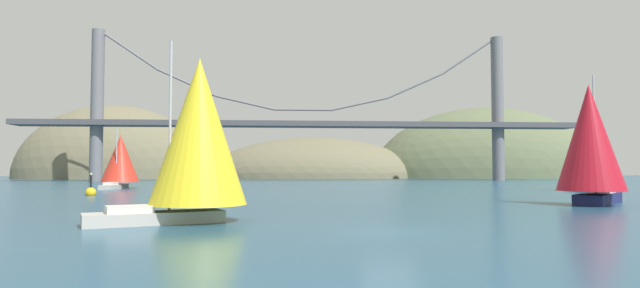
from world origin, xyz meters
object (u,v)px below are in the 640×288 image
(sailboat_scarlet_sail, at_px, (120,160))
(channel_buoy, at_px, (91,192))
(sailboat_crimson_sail, at_px, (590,142))
(sailboat_white_mainsail, at_px, (593,157))
(sailboat_yellow_sail, at_px, (197,134))

(sailboat_scarlet_sail, distance_m, channel_buoy, 20.52)
(sailboat_crimson_sail, xyz_separation_m, sailboat_white_mainsail, (14.70, 22.87, -0.63))
(sailboat_white_mainsail, height_order, channel_buoy, sailboat_white_mainsail)
(sailboat_scarlet_sail, height_order, channel_buoy, sailboat_scarlet_sail)
(sailboat_scarlet_sail, height_order, sailboat_white_mainsail, sailboat_white_mainsail)
(sailboat_white_mainsail, bearing_deg, sailboat_yellow_sail, -142.65)
(sailboat_crimson_sail, relative_size, sailboat_yellow_sail, 1.08)
(sailboat_yellow_sail, relative_size, channel_buoy, 3.67)
(sailboat_white_mainsail, relative_size, channel_buoy, 3.37)
(sailboat_white_mainsail, height_order, sailboat_yellow_sail, sailboat_yellow_sail)
(sailboat_crimson_sail, bearing_deg, sailboat_scarlet_sail, 141.48)
(sailboat_scarlet_sail, distance_m, sailboat_white_mainsail, 64.04)
(sailboat_white_mainsail, relative_size, sailboat_yellow_sail, 0.92)
(sailboat_crimson_sail, distance_m, sailboat_white_mainsail, 27.20)
(sailboat_scarlet_sail, height_order, sailboat_yellow_sail, sailboat_yellow_sail)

